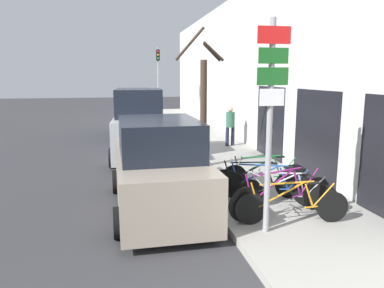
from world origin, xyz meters
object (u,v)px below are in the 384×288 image
Objects in this scene: traffic_light at (158,75)px; bicycle_2 at (287,193)px; pedestrian_near at (230,123)px; street_tree at (203,106)px; bicycle_4 at (256,181)px; parked_car_1 at (140,128)px; parked_car_2 at (134,115)px; parked_car_0 at (159,169)px; signpost at (270,115)px; bicycle_5 at (265,175)px; bicycle_0 at (292,205)px; bicycle_1 at (282,196)px; bicycle_3 at (268,185)px.

bicycle_2 is at bearing -86.04° from traffic_light.
pedestrian_near is 0.37× the size of street_tree.
bicycle_4 is at bearing 46.45° from bicycle_2.
parked_car_1 is (-2.77, 6.27, 0.63)m from bicycle_2.
parked_car_1 reaches higher than bicycle_2.
bicycle_4 is 0.47× the size of street_tree.
parked_car_1 is 0.89× the size of parked_car_2.
signpost is at bearing -48.80° from parked_car_0.
signpost reaches higher than parked_car_2.
parked_car_0 reaches higher than bicycle_5.
street_tree is at bearing 90.04° from signpost.
traffic_light reaches higher than street_tree.
bicycle_0 is at bearing -77.48° from parked_car_2.
bicycle_1 is 1.20× the size of bicycle_3.
bicycle_3 is (0.68, 1.57, -1.78)m from signpost.
bicycle_3 reaches higher than bicycle_4.
signpost is 2.97m from parked_car_0.
signpost is 5.27m from street_tree.
bicycle_3 reaches higher than bicycle_2.
traffic_light is at bearing 29.95° from bicycle_2.
bicycle_3 is 0.95× the size of bicycle_5.
bicycle_3 is 11.45m from parked_car_2.
bicycle_4 is at bearing 49.11° from bicycle_3.
bicycle_1 is at bearing -152.30° from bicycle_3.
bicycle_5 is (0.07, 1.44, 0.02)m from bicycle_2.
bicycle_0 is 0.80m from bicycle_2.
bicycle_4 is at bearing 59.92° from pedestrian_near.
parked_car_2 is 5.67m from pedestrian_near.
street_tree is at bearing -89.01° from traffic_light.
parked_car_1 is 0.94× the size of traffic_light.
parked_car_0 is 7.42m from pedestrian_near.
parked_car_2 is (-0.08, 10.77, 0.13)m from parked_car_0.
bicycle_0 is at bearing -82.69° from street_tree.
street_tree is at bearing 41.03° from bicycle_3.
signpost is at bearing -71.61° from parked_car_1.
bicycle_3 is 6.32m from parked_car_1.
bicycle_1 is at bearing 62.39° from pedestrian_near.
parked_car_0 reaches higher than bicycle_2.
parked_car_0 is 3.92m from street_tree.
bicycle_5 is at bearing -22.79° from bicycle_1.
bicycle_0 is at bearing -172.19° from bicycle_2.
bicycle_0 reaches higher than bicycle_2.
parked_car_0 is (-2.31, -0.02, 0.42)m from bicycle_4.
traffic_light is (1.69, 9.46, 1.89)m from parked_car_1.
parked_car_2 is (-2.48, 12.01, 0.51)m from bicycle_1.
parked_car_2 is 1.06× the size of traffic_light.
pedestrian_near is (3.73, 1.11, -0.07)m from parked_car_1.
parked_car_1 is (-2.43, 5.35, 0.62)m from bicycle_4.
signpost is 2.26m from bicycle_2.
bicycle_1 is at bearing -65.22° from parked_car_1.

